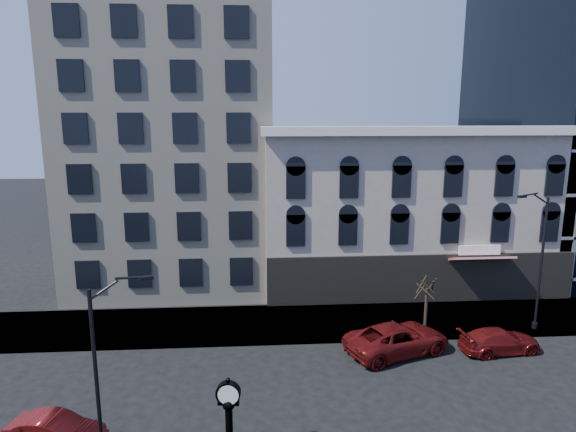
{
  "coord_description": "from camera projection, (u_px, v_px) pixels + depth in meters",
  "views": [
    {
      "loc": [
        0.14,
        -22.94,
        13.75
      ],
      "look_at": [
        2.0,
        4.0,
        8.0
      ],
      "focal_mm": 32.0,
      "sensor_mm": 36.0,
      "label": 1
    }
  ],
  "objects": [
    {
      "name": "ground",
      "position": [
        253.0,
        392.0,
        25.23
      ],
      "size": [
        160.0,
        160.0,
        0.0
      ],
      "primitive_type": "plane",
      "color": "black",
      "rests_on": "ground"
    },
    {
      "name": "sidewalk_far",
      "position": [
        253.0,
        324.0,
        33.03
      ],
      "size": [
        160.0,
        6.0,
        0.12
      ],
      "primitive_type": "cube",
      "color": "gray",
      "rests_on": "ground"
    },
    {
      "name": "cream_tower",
      "position": [
        169.0,
        33.0,
        39.22
      ],
      "size": [
        15.9,
        15.4,
        42.5
      ],
      "color": "beige",
      "rests_on": "ground"
    },
    {
      "name": "victorian_row",
      "position": [
        404.0,
        208.0,
        40.3
      ],
      "size": [
        22.6,
        11.19,
        12.5
      ],
      "color": "#B8A998",
      "rests_on": "ground"
    },
    {
      "name": "street_lamp_near",
      "position": [
        110.0,
        328.0,
        17.87
      ],
      "size": [
        1.99,
        0.93,
        8.04
      ],
      "rotation": [
        0.0,
        0.0,
        0.36
      ],
      "color": "black",
      "rests_on": "sidewalk_near"
    },
    {
      "name": "street_lamp_far",
      "position": [
        537.0,
        226.0,
        30.68
      ],
      "size": [
        2.26,
        0.75,
        8.85
      ],
      "rotation": [
        0.0,
        0.0,
        3.36
      ],
      "color": "black",
      "rests_on": "sidewalk_far"
    },
    {
      "name": "bare_tree_far",
      "position": [
        428.0,
        281.0,
        32.02
      ],
      "size": [
        2.32,
        2.32,
        3.98
      ],
      "color": "#312418",
      "rests_on": "sidewalk_far"
    },
    {
      "name": "car_near_b",
      "position": [
        56.0,
        431.0,
        21.17
      ],
      "size": [
        4.18,
        2.24,
        1.31
      ],
      "primitive_type": "imported",
      "rotation": [
        0.0,
        0.0,
        1.35
      ],
      "color": "maroon",
      "rests_on": "ground"
    },
    {
      "name": "car_far_a",
      "position": [
        397.0,
        339.0,
        29.11
      ],
      "size": [
        6.72,
        4.77,
        1.7
      ],
      "primitive_type": "imported",
      "rotation": [
        0.0,
        0.0,
        1.93
      ],
      "color": "maroon",
      "rests_on": "ground"
    },
    {
      "name": "car_far_b",
      "position": [
        500.0,
        341.0,
        29.28
      ],
      "size": [
        4.84,
        2.43,
        1.35
      ],
      "primitive_type": "imported",
      "rotation": [
        0.0,
        0.0,
        1.69
      ],
      "color": "maroon",
      "rests_on": "ground"
    }
  ]
}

